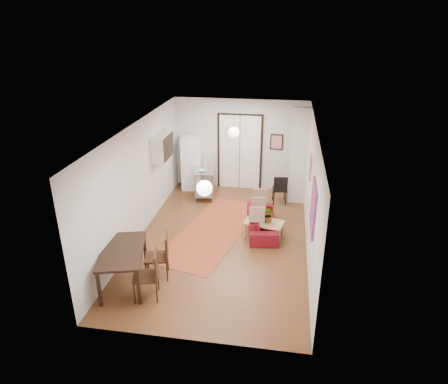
# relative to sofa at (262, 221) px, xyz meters

# --- Properties ---
(floor) EXTENTS (7.00, 7.00, 0.00)m
(floor) POSITION_rel_sofa_xyz_m (-0.96, -0.62, -0.27)
(floor) COLOR brown
(floor) RESTS_ON ground
(ceiling) EXTENTS (4.20, 7.00, 0.02)m
(ceiling) POSITION_rel_sofa_xyz_m (-0.96, -0.62, 2.63)
(ceiling) COLOR white
(ceiling) RESTS_ON wall_back
(wall_back) EXTENTS (4.20, 0.02, 2.90)m
(wall_back) POSITION_rel_sofa_xyz_m (-0.96, 2.88, 1.18)
(wall_back) COLOR silver
(wall_back) RESTS_ON floor
(wall_front) EXTENTS (4.20, 0.02, 2.90)m
(wall_front) POSITION_rel_sofa_xyz_m (-0.96, -4.12, 1.18)
(wall_front) COLOR silver
(wall_front) RESTS_ON floor
(wall_left) EXTENTS (0.02, 7.00, 2.90)m
(wall_left) POSITION_rel_sofa_xyz_m (-3.06, -0.62, 1.18)
(wall_left) COLOR silver
(wall_left) RESTS_ON floor
(wall_right) EXTENTS (0.02, 7.00, 2.90)m
(wall_right) POSITION_rel_sofa_xyz_m (1.14, -0.62, 1.18)
(wall_right) COLOR silver
(wall_right) RESTS_ON floor
(double_doors) EXTENTS (1.44, 0.06, 2.50)m
(double_doors) POSITION_rel_sofa_xyz_m (-0.96, 2.83, 0.93)
(double_doors) COLOR white
(double_doors) RESTS_ON wall_back
(stub_partition) EXTENTS (0.50, 0.10, 2.90)m
(stub_partition) POSITION_rel_sofa_xyz_m (0.89, 1.93, 1.18)
(stub_partition) COLOR silver
(stub_partition) RESTS_ON floor
(wall_cabinet) EXTENTS (0.35, 1.00, 0.70)m
(wall_cabinet) POSITION_rel_sofa_xyz_m (-2.88, 0.88, 1.63)
(wall_cabinet) COLOR silver
(wall_cabinet) RESTS_ON wall_left
(painting_popart) EXTENTS (0.05, 1.00, 1.00)m
(painting_popart) POSITION_rel_sofa_xyz_m (1.12, -1.87, 1.38)
(painting_popart) COLOR red
(painting_popart) RESTS_ON wall_right
(painting_abstract) EXTENTS (0.05, 0.50, 0.60)m
(painting_abstract) POSITION_rel_sofa_xyz_m (1.12, 0.18, 1.53)
(painting_abstract) COLOR beige
(painting_abstract) RESTS_ON wall_right
(poster_back) EXTENTS (0.40, 0.03, 0.50)m
(poster_back) POSITION_rel_sofa_xyz_m (0.19, 2.85, 1.33)
(poster_back) COLOR red
(poster_back) RESTS_ON wall_back
(print_left) EXTENTS (0.03, 0.44, 0.54)m
(print_left) POSITION_rel_sofa_xyz_m (-3.03, 1.38, 1.68)
(print_left) COLOR olive
(print_left) RESTS_ON wall_left
(pendant_back) EXTENTS (0.30, 0.30, 0.80)m
(pendant_back) POSITION_rel_sofa_xyz_m (-0.96, 1.38, 1.98)
(pendant_back) COLOR white
(pendant_back) RESTS_ON ceiling
(pendant_front) EXTENTS (0.30, 0.30, 0.80)m
(pendant_front) POSITION_rel_sofa_xyz_m (-0.96, -2.62, 1.98)
(pendant_front) COLOR white
(pendant_front) RESTS_ON ceiling
(kilim_rug) EXTENTS (2.37, 4.22, 0.01)m
(kilim_rug) POSITION_rel_sofa_xyz_m (-1.26, -0.21, -0.26)
(kilim_rug) COLOR #BB4E2E
(kilim_rug) RESTS_ON floor
(sofa) EXTENTS (0.97, 1.92, 0.54)m
(sofa) POSITION_rel_sofa_xyz_m (0.00, 0.00, 0.00)
(sofa) COLOR maroon
(sofa) RESTS_ON floor
(coffee_table) EXTENTS (1.07, 0.73, 0.43)m
(coffee_table) POSITION_rel_sofa_xyz_m (0.07, -0.33, 0.11)
(coffee_table) COLOR tan
(coffee_table) RESTS_ON floor
(potted_plant) EXTENTS (0.44, 0.40, 0.42)m
(potted_plant) POSITION_rel_sofa_xyz_m (0.17, -0.33, 0.38)
(potted_plant) COLOR #305D29
(potted_plant) RESTS_ON coffee_table
(kitchen_counter) EXTENTS (0.77, 1.28, 0.93)m
(kitchen_counter) POSITION_rel_sofa_xyz_m (-1.94, 1.98, 0.33)
(kitchen_counter) COLOR #AAADAF
(kitchen_counter) RESTS_ON floor
(bowl) EXTENTS (0.28, 0.28, 0.05)m
(bowl) POSITION_rel_sofa_xyz_m (-1.94, 1.68, 0.68)
(bowl) COLOR silver
(bowl) RESTS_ON kitchen_counter
(soap_bottle) EXTENTS (0.11, 0.11, 0.19)m
(soap_bottle) POSITION_rel_sofa_xyz_m (-1.99, 2.23, 0.75)
(soap_bottle) COLOR #5489B7
(soap_bottle) RESTS_ON kitchen_counter
(fridge) EXTENTS (0.69, 0.69, 1.74)m
(fridge) POSITION_rel_sofa_xyz_m (-2.49, 2.53, 0.60)
(fridge) COLOR white
(fridge) RESTS_ON floor
(dining_table) EXTENTS (1.20, 1.66, 0.83)m
(dining_table) POSITION_rel_sofa_xyz_m (-2.67, -2.76, 0.47)
(dining_table) COLOR black
(dining_table) RESTS_ON floor
(dining_chair_near) EXTENTS (0.59, 0.75, 1.02)m
(dining_chair_near) POSITION_rel_sofa_xyz_m (-2.07, -2.30, 0.33)
(dining_chair_near) COLOR #351C10
(dining_chair_near) RESTS_ON floor
(dining_chair_far) EXTENTS (0.59, 0.75, 1.02)m
(dining_chair_far) POSITION_rel_sofa_xyz_m (-2.07, -3.00, 0.33)
(dining_chair_far) COLOR #351C10
(dining_chair_far) RESTS_ON floor
(black_side_chair) EXTENTS (0.46, 0.46, 0.90)m
(black_side_chair) POSITION_rel_sofa_xyz_m (0.39, 1.91, 0.26)
(black_side_chair) COLOR black
(black_side_chair) RESTS_ON floor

